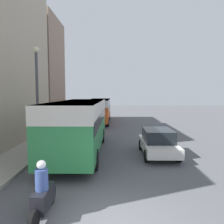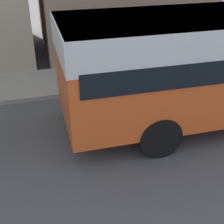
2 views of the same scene
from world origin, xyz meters
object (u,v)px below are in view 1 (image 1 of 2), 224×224
bus_following (99,107)px  car_crossing (158,142)px  motorcycle_behind_lead (43,195)px  bus_lead (80,120)px

bus_following → car_crossing: bus_following is taller
bus_following → motorcycle_behind_lead: size_ratio=4.63×
bus_following → car_crossing: (4.45, -14.27, -1.08)m
bus_lead → motorcycle_behind_lead: 6.98m
car_crossing → motorcycle_behind_lead: bearing=55.0°
car_crossing → bus_following: bearing=-72.7°
bus_lead → bus_following: bearing=89.5°
motorcycle_behind_lead → bus_following: bearing=89.8°
bus_following → motorcycle_behind_lead: bearing=-90.2°
bus_lead → bus_following: 13.88m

